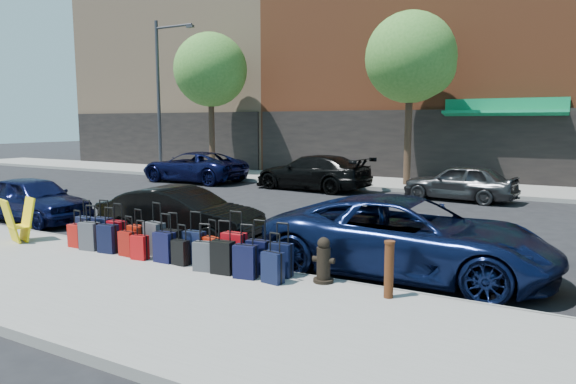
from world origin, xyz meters
The scene contains 40 objects.
ground centered at (0.00, 0.00, 0.00)m, with size 120.00×120.00×0.00m, color black.
sidewalk_near centered at (0.00, -6.50, 0.07)m, with size 60.00×4.00×0.15m, color gray.
sidewalk_far centered at (0.00, 10.00, 0.07)m, with size 60.00×4.00×0.15m, color gray.
curb_near centered at (0.00, -4.48, 0.07)m, with size 60.00×0.08×0.15m, color gray.
curb_far centered at (0.00, 7.98, 0.07)m, with size 60.00×0.08×0.15m, color gray.
building_left centered at (-16.00, 17.98, 7.98)m, with size 15.00×12.12×16.00m.
tree_left centered at (-9.86, 9.50, 5.41)m, with size 3.80×3.80×7.27m.
tree_center centered at (0.64, 9.50, 5.41)m, with size 3.80×3.80×7.27m.
streetlight centered at (-12.80, 8.80, 4.66)m, with size 2.59×0.18×8.00m.
suitcase_front_0 centered at (-2.48, -4.84, 0.46)m, with size 0.43×0.26×0.99m.
suitcase_front_1 centered at (-1.96, -4.81, 0.47)m, with size 0.43×0.25×1.02m.
suitcase_front_2 centered at (-1.55, -4.80, 0.45)m, with size 0.40×0.23×0.97m.
suitcase_front_3 centered at (-0.98, -4.79, 0.43)m, with size 0.39×0.25×0.90m.
suitcase_front_4 centered at (-0.51, -4.77, 0.49)m, with size 0.48×0.32×1.07m.
suitcase_front_5 centered at (-0.06, -4.75, 0.43)m, with size 0.39×0.24×0.90m.
suitcase_front_6 centered at (0.58, -4.84, 0.46)m, with size 0.42×0.25×0.99m.
suitcase_front_7 centered at (0.94, -4.82, 0.42)m, with size 0.39×0.26×0.87m.
suitcase_front_8 centered at (1.44, -4.75, 0.48)m, with size 0.44×0.25×1.06m.
suitcase_front_9 centered at (2.00, -4.81, 0.45)m, with size 0.41×0.24×0.95m.
suitcase_front_10 centered at (2.45, -4.78, 0.45)m, with size 0.40×0.23×0.94m.
suitcase_back_0 centered at (-2.46, -5.09, 0.40)m, with size 0.34×0.20×0.80m.
suitcase_back_1 centered at (-2.00, -5.12, 0.45)m, with size 0.43×0.29×0.95m.
suitcase_back_2 centered at (-1.48, -5.09, 0.44)m, with size 0.42×0.27×0.94m.
suitcase_back_3 centered at (-0.93, -5.09, 0.40)m, with size 0.34×0.21×0.81m.
suitcase_back_4 centered at (-0.52, -5.17, 0.39)m, with size 0.34×0.22×0.77m.
suitcase_back_5 centered at (0.04, -5.07, 0.44)m, with size 0.39×0.23×0.94m.
suitcase_back_6 centered at (0.44, -5.08, 0.39)m, with size 0.33×0.20×0.77m.
suitcase_back_7 centered at (1.07, -5.17, 0.42)m, with size 0.39×0.28×0.86m.
suitcase_back_8 centered at (1.47, -5.15, 0.45)m, with size 0.42×0.27×0.95m.
suitcase_back_9 centered at (1.97, -5.17, 0.44)m, with size 0.42×0.29×0.93m.
suitcase_back_10 centered at (2.51, -5.17, 0.41)m, with size 0.38×0.25×0.85m.
fire_hydrant centered at (3.24, -4.72, 0.50)m, with size 0.39×0.35×0.77m.
bollard centered at (4.44, -4.93, 0.61)m, with size 0.16×0.16×0.89m.
display_rack centered at (-3.99, -5.38, 0.63)m, with size 0.69×0.73×0.98m.
car_near_0 centered at (-6.53, -3.25, 0.65)m, with size 1.54×3.82×1.30m, color #0C1137.
car_near_1 centered at (-1.16, -3.19, 0.65)m, with size 1.38×3.95×1.30m, color black.
car_near_2 centered at (4.21, -3.14, 0.73)m, with size 2.42×5.24×1.46m, color #0D173D.
car_far_0 centered at (-8.97, 6.70, 0.72)m, with size 2.39×5.19×1.44m, color #0B0E33.
car_far_1 centered at (-2.75, 6.85, 0.74)m, with size 2.06×5.07×1.47m, color black.
car_far_2 centered at (3.23, 6.79, 0.67)m, with size 1.59×3.94×1.34m, color #343537.
Camera 1 is at (6.78, -12.28, 2.81)m, focal length 32.00 mm.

